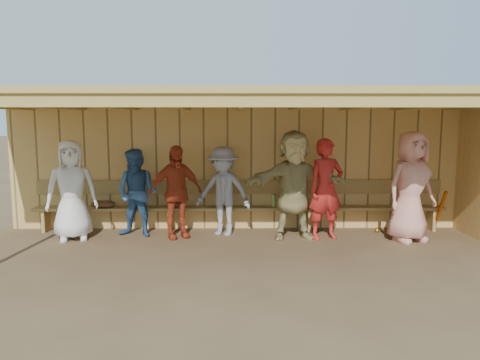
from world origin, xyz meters
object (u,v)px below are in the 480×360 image
Objects in this scene: player_c at (137,193)px; bench at (240,202)px; player_h at (411,187)px; player_e at (223,191)px; player_g at (326,189)px; player_d at (176,192)px; player_f at (294,185)px; player_b at (72,190)px.

bench is (1.81, 0.44, -0.25)m from player_c.
player_e is at bearing 149.70° from player_h.
player_c is 0.21× the size of bench.
player_d is at bearing 160.57° from player_g.
player_e is 0.84× the size of player_f.
player_h is (5.78, -0.17, 0.07)m from player_b.
player_b is at bearing 162.77° from player_g.
player_f is (2.06, -0.09, 0.13)m from player_d.
player_c is 2.76m from player_f.
player_c is at bearing 147.27° from player_d.
player_g is at bearing -26.49° from player_d.
player_d is 0.86× the size of player_f.
player_b is 2.98m from bench.
player_b is at bearing -167.46° from bench.
player_c reaches higher than bench.
player_c is 1.52m from player_e.
player_d reaches higher than player_e.
player_e is 0.53m from bench.
player_f is at bearing 152.58° from player_h.
player_c is at bearing -166.34° from bench.
player_b is 5.78m from player_h.
player_f reaches higher than player_c.
player_d reaches higher than player_c.
player_b reaches higher than player_e.
player_d is 0.85m from player_e.
player_b is 0.92× the size of player_h.
bench is at bearing -5.86° from player_b.
player_b is 1.10m from player_c.
player_h is at bearing -15.69° from bench.
player_g is at bearing 11.61° from player_e.
bench is at bearing 27.27° from player_c.
player_e is (0.83, 0.19, -0.02)m from player_d.
player_d is at bearing -15.13° from player_b.
bench is at bearing 139.44° from player_g.
player_g reaches higher than player_c.
player_b is 1.11× the size of player_c.
player_g reaches higher than bench.
player_b is at bearing 156.25° from player_h.
player_f is 1.01× the size of player_h.
player_e is 0.21× the size of bench.
player_g is at bearing -23.28° from bench.
player_d is 1.02× the size of player_e.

